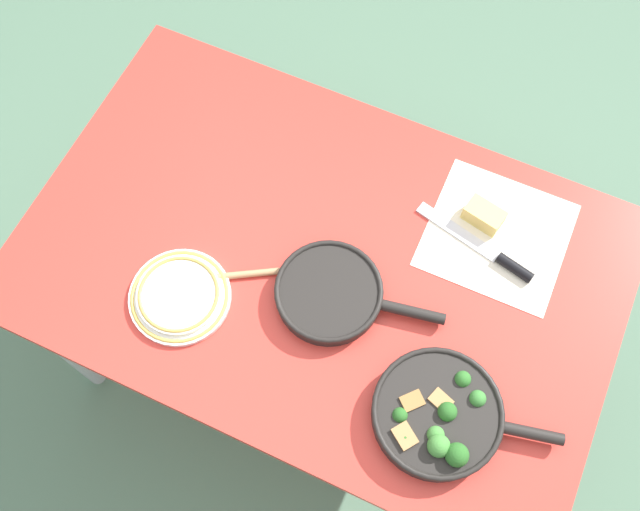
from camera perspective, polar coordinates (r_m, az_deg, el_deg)
The scene contains 9 objects.
ground_plane at distance 2.24m, azimuth -0.00°, elevation -7.64°, with size 14.00×14.00×0.00m, color #51755B.
dining_table_red at distance 1.62m, azimuth -0.00°, elevation -1.40°, with size 1.29×0.83×0.73m.
skillet_broccoli at distance 1.44m, azimuth 9.47°, elevation -12.51°, with size 0.37×0.26×0.07m.
skillet_eggs at distance 1.50m, azimuth 0.87°, elevation -3.02°, with size 0.36×0.23×0.04m.
wooden_spoon at distance 1.53m, azimuth -3.57°, elevation -1.27°, with size 0.33×0.21×0.02m.
parchment_sheet at distance 1.62m, azimuth 13.97°, elevation 1.61°, with size 0.30×0.29×0.00m.
grater_knife at distance 1.59m, azimuth 13.50°, elevation 0.22°, with size 0.29×0.09×0.02m.
cheese_block at distance 1.61m, azimuth 12.98°, elevation 3.14°, with size 0.09×0.07×0.04m.
dinner_plate_stack at distance 1.53m, azimuth -11.18°, elevation -3.17°, with size 0.22×0.22×0.03m.
Camera 1 is at (-0.25, 0.55, 2.15)m, focal length 40.00 mm.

